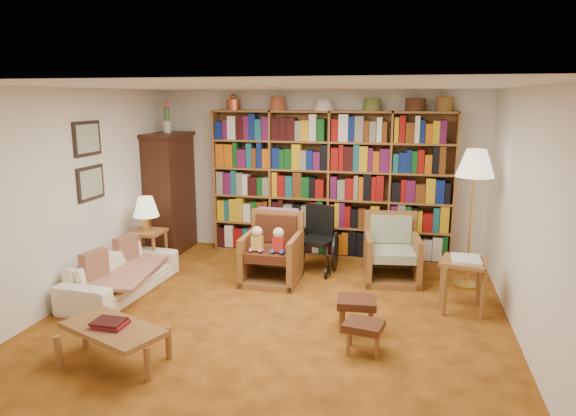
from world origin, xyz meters
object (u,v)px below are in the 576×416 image
(side_table_lamp, at_px, (148,240))
(coffee_table, at_px, (113,331))
(footstool_a, at_px, (357,304))
(footstool_b, at_px, (364,328))
(sofa, at_px, (122,274))
(floor_lamp, at_px, (475,169))
(wheelchair, at_px, (318,241))
(side_table_papers, at_px, (463,269))
(armchair_leather, at_px, (273,252))
(armchair_sage, at_px, (392,255))

(side_table_lamp, height_order, coffee_table, side_table_lamp)
(footstool_a, bearing_deg, footstool_b, -76.52)
(sofa, height_order, floor_lamp, floor_lamp)
(wheelchair, height_order, coffee_table, wheelchair)
(sofa, height_order, footstool_b, sofa)
(wheelchair, xyz_separation_m, footstool_b, (0.85, -2.29, -0.17))
(wheelchair, distance_m, side_table_papers, 2.12)
(side_table_papers, bearing_deg, wheelchair, 150.44)
(side_table_lamp, relative_size, footstool_a, 1.33)
(armchair_leather, relative_size, footstool_b, 2.27)
(armchair_sage, distance_m, footstool_a, 1.69)
(sofa, height_order, wheelchair, wheelchair)
(side_table_papers, bearing_deg, side_table_lamp, 173.66)
(sofa, bearing_deg, footstool_b, -102.53)
(side_table_lamp, bearing_deg, armchair_sage, 7.31)
(wheelchair, height_order, side_table_papers, wheelchair)
(sofa, bearing_deg, floor_lamp, -70.95)
(armchair_sage, height_order, wheelchair, wheelchair)
(wheelchair, bearing_deg, side_table_papers, -29.56)
(floor_lamp, bearing_deg, armchair_leather, -172.92)
(floor_lamp, bearing_deg, footstool_a, -128.40)
(footstool_b, bearing_deg, side_table_lamp, 151.60)
(footstool_a, bearing_deg, sofa, 173.08)
(side_table_lamp, bearing_deg, footstool_b, -28.40)
(armchair_sage, bearing_deg, wheelchair, 171.43)
(side_table_papers, bearing_deg, armchair_sage, 132.42)
(sofa, xyz_separation_m, floor_lamp, (4.20, 1.23, 1.28))
(footstool_b, xyz_separation_m, coffee_table, (-2.19, -0.75, 0.07))
(floor_lamp, bearing_deg, sofa, -163.68)
(armchair_leather, distance_m, armchair_sage, 1.58)
(wheelchair, distance_m, floor_lamp, 2.29)
(side_table_lamp, height_order, footstool_b, side_table_lamp)
(side_table_papers, bearing_deg, armchair_leather, 167.79)
(side_table_papers, bearing_deg, footstool_b, -128.74)
(armchair_leather, relative_size, floor_lamp, 0.52)
(armchair_leather, bearing_deg, footstool_b, -52.37)
(armchair_sage, xyz_separation_m, floor_lamp, (0.96, -0.07, 1.19))
(coffee_table, bearing_deg, side_table_papers, 31.98)
(armchair_sage, distance_m, wheelchair, 1.04)
(armchair_sage, relative_size, footstool_b, 2.17)
(footstool_a, bearing_deg, armchair_leather, 134.11)
(footstool_a, bearing_deg, wheelchair, 111.94)
(armchair_leather, bearing_deg, wheelchair, 46.65)
(armchair_leather, distance_m, coffee_table, 2.64)
(side_table_lamp, xyz_separation_m, armchair_sage, (3.34, 0.43, -0.10))
(armchair_leather, bearing_deg, side_table_lamp, -178.51)
(side_table_lamp, height_order, armchair_sage, armchair_sage)
(floor_lamp, bearing_deg, side_table_lamp, -175.26)
(footstool_a, bearing_deg, side_table_lamp, 157.99)
(armchair_leather, xyz_separation_m, footstool_a, (1.24, -1.28, -0.10))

